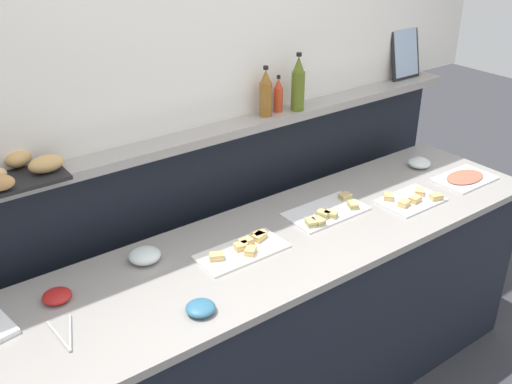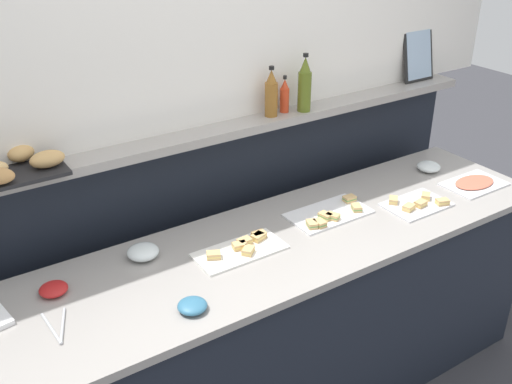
# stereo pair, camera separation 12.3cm
# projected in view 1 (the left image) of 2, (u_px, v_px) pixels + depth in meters

# --- Properties ---
(ground_plane) EXTENTS (12.00, 12.00, 0.00)m
(ground_plane) POSITION_uv_depth(u_px,v_px,m) (209.00, 335.00, 3.32)
(ground_plane) COLOR #38383D
(buffet_counter) EXTENTS (2.72, 0.69, 0.92)m
(buffet_counter) POSITION_uv_depth(u_px,v_px,m) (276.00, 327.00, 2.68)
(buffet_counter) COLOR black
(buffet_counter) RESTS_ON ground_plane
(back_ledge_unit) EXTENTS (2.94, 0.22, 1.29)m
(back_ledge_unit) POSITION_uv_depth(u_px,v_px,m) (212.00, 238.00, 2.96)
(back_ledge_unit) COLOR black
(back_ledge_unit) RESTS_ON ground_plane
(sandwich_platter_front) EXTENTS (0.30, 0.20, 0.04)m
(sandwich_platter_front) POSITION_uv_depth(u_px,v_px,m) (412.00, 200.00, 2.79)
(sandwich_platter_front) COLOR silver
(sandwich_platter_front) RESTS_ON buffet_counter
(sandwich_platter_rear) EXTENTS (0.38, 0.21, 0.04)m
(sandwich_platter_rear) POSITION_uv_depth(u_px,v_px,m) (327.00, 212.00, 2.68)
(sandwich_platter_rear) COLOR white
(sandwich_platter_rear) RESTS_ON buffet_counter
(sandwich_platter_side) EXTENTS (0.38, 0.18, 0.04)m
(sandwich_platter_side) POSITION_uv_depth(u_px,v_px,m) (243.00, 249.00, 2.40)
(sandwich_platter_side) COLOR white
(sandwich_platter_side) RESTS_ON buffet_counter
(cold_cuts_platter) EXTENTS (0.31, 0.20, 0.02)m
(cold_cuts_platter) POSITION_uv_depth(u_px,v_px,m) (465.00, 178.00, 3.00)
(cold_cuts_platter) COLOR silver
(cold_cuts_platter) RESTS_ON buffet_counter
(glass_bowl_large) EXTENTS (0.13, 0.13, 0.05)m
(glass_bowl_large) POSITION_uv_depth(u_px,v_px,m) (145.00, 256.00, 2.33)
(glass_bowl_large) COLOR silver
(glass_bowl_large) RESTS_ON buffet_counter
(glass_bowl_medium) EXTENTS (0.12, 0.12, 0.05)m
(glass_bowl_medium) POSITION_uv_depth(u_px,v_px,m) (419.00, 163.00, 3.13)
(glass_bowl_medium) COLOR silver
(glass_bowl_medium) RESTS_ON buffet_counter
(condiment_bowl_cream) EXTENTS (0.10, 0.10, 0.04)m
(condiment_bowl_cream) POSITION_uv_depth(u_px,v_px,m) (57.00, 296.00, 2.11)
(condiment_bowl_cream) COLOR red
(condiment_bowl_cream) RESTS_ON buffet_counter
(condiment_bowl_dark) EXTENTS (0.11, 0.11, 0.04)m
(condiment_bowl_dark) POSITION_uv_depth(u_px,v_px,m) (201.00, 308.00, 2.05)
(condiment_bowl_dark) COLOR teal
(condiment_bowl_dark) RESTS_ON buffet_counter
(serving_tongs) EXTENTS (0.08, 0.19, 0.01)m
(serving_tongs) POSITION_uv_depth(u_px,v_px,m) (65.00, 335.00, 1.95)
(serving_tongs) COLOR #B7BABF
(serving_tongs) RESTS_ON buffet_counter
(olive_oil_bottle) EXTENTS (0.06, 0.06, 0.28)m
(olive_oil_bottle) POSITION_uv_depth(u_px,v_px,m) (298.00, 85.00, 2.78)
(olive_oil_bottle) COLOR #56661E
(olive_oil_bottle) RESTS_ON back_ledge_unit
(vinegar_bottle_amber) EXTENTS (0.06, 0.06, 0.24)m
(vinegar_bottle_amber) POSITION_uv_depth(u_px,v_px,m) (266.00, 94.00, 2.72)
(vinegar_bottle_amber) COLOR #8E5B23
(vinegar_bottle_amber) RESTS_ON back_ledge_unit
(hot_sauce_bottle) EXTENTS (0.04, 0.04, 0.18)m
(hot_sauce_bottle) POSITION_uv_depth(u_px,v_px,m) (278.00, 96.00, 2.78)
(hot_sauce_bottle) COLOR red
(hot_sauce_bottle) RESTS_ON back_ledge_unit
(bread_basket) EXTENTS (0.42, 0.32, 0.08)m
(bread_basket) POSITION_uv_depth(u_px,v_px,m) (2.00, 173.00, 2.12)
(bread_basket) COLOR black
(bread_basket) RESTS_ON back_ledge_unit
(framed_picture) EXTENTS (0.21, 0.07, 0.28)m
(framed_picture) POSITION_uv_depth(u_px,v_px,m) (405.00, 53.00, 3.26)
(framed_picture) COLOR black
(framed_picture) RESTS_ON back_ledge_unit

